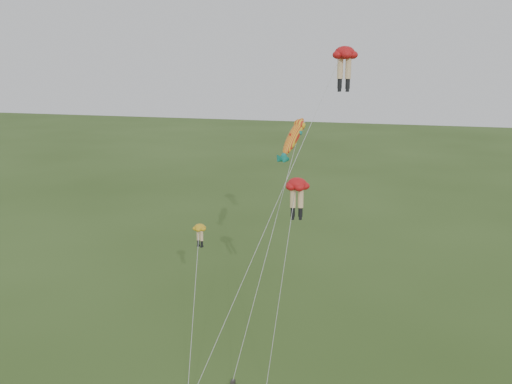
# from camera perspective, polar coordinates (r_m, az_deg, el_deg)

# --- Properties ---
(ground) EXTENTS (300.00, 300.00, 0.00)m
(ground) POSITION_cam_1_polar(r_m,az_deg,el_deg) (38.82, -3.47, -18.22)
(ground) COLOR #2F4619
(ground) RESTS_ON ground
(legs_kite_red_high) EXTENTS (8.38, 10.56, 21.01)m
(legs_kite_red_high) POSITION_cam_1_polar(r_m,az_deg,el_deg) (38.58, 8.71, 12.98)
(legs_kite_red_high) COLOR red
(legs_kite_red_high) RESTS_ON ground
(legs_kite_red_mid) EXTENTS (2.15, 4.32, 13.02)m
(legs_kite_red_mid) POSITION_cam_1_polar(r_m,az_deg,el_deg) (35.56, 4.09, 0.27)
(legs_kite_red_mid) COLOR red
(legs_kite_red_mid) RESTS_ON ground
(legs_kite_yellow) EXTENTS (2.70, 8.47, 8.57)m
(legs_kite_yellow) POSITION_cam_1_polar(r_m,az_deg,el_deg) (41.32, -5.69, -4.24)
(legs_kite_yellow) COLOR gold
(legs_kite_yellow) RESTS_ON ground
(fish_kite) EXTENTS (3.05, 10.26, 16.32)m
(fish_kite) POSITION_cam_1_polar(r_m,az_deg,el_deg) (40.63, 3.75, 5.43)
(fish_kite) COLOR yellow
(fish_kite) RESTS_ON ground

